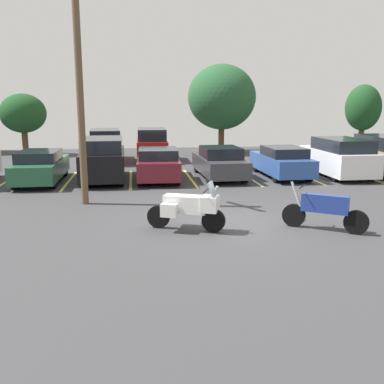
{
  "coord_description": "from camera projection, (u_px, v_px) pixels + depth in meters",
  "views": [
    {
      "loc": [
        -2.61,
        -12.27,
        3.48
      ],
      "look_at": [
        -0.85,
        0.88,
        0.77
      ],
      "focal_mm": 41.04,
      "sensor_mm": 36.0,
      "label": 1
    }
  ],
  "objects": [
    {
      "name": "ground",
      "position": [
        224.0,
        224.0,
        12.96
      ],
      "size": [
        44.0,
        44.0,
        0.1
      ],
      "primitive_type": "cube",
      "color": "#38383A"
    },
    {
      "name": "motorcycle_touring",
      "position": [
        189.0,
        207.0,
        12.05
      ],
      "size": [
        2.1,
        1.26,
        1.39
      ],
      "color": "black",
      "rests_on": "ground"
    },
    {
      "name": "motorcycle_second",
      "position": [
        324.0,
        209.0,
        12.06
      ],
      "size": [
        2.0,
        1.42,
        1.31
      ],
      "color": "black",
      "rests_on": "ground"
    },
    {
      "name": "parking_stripes",
      "position": [
        161.0,
        179.0,
        20.32
      ],
      "size": [
        24.98,
        5.08,
        0.01
      ],
      "color": "#EAE066",
      "rests_on": "ground"
    },
    {
      "name": "car_green",
      "position": [
        41.0,
        166.0,
        19.34
      ],
      "size": [
        1.78,
        4.74,
        1.42
      ],
      "color": "#235638",
      "rests_on": "ground"
    },
    {
      "name": "car_black",
      "position": [
        103.0,
        159.0,
        19.76
      ],
      "size": [
        1.93,
        4.83,
        1.94
      ],
      "color": "black",
      "rests_on": "ground"
    },
    {
      "name": "car_maroon",
      "position": [
        158.0,
        164.0,
        19.92
      ],
      "size": [
        2.0,
        4.43,
        1.47
      ],
      "color": "maroon",
      "rests_on": "ground"
    },
    {
      "name": "car_charcoal",
      "position": [
        219.0,
        162.0,
        20.57
      ],
      "size": [
        1.94,
        4.82,
        1.47
      ],
      "color": "#38383D",
      "rests_on": "ground"
    },
    {
      "name": "car_blue",
      "position": [
        281.0,
        162.0,
        20.82
      ],
      "size": [
        1.83,
        4.64,
        1.45
      ],
      "color": "#2D519E",
      "rests_on": "ground"
    },
    {
      "name": "car_white",
      "position": [
        338.0,
        157.0,
        21.03
      ],
      "size": [
        1.96,
        4.88,
        1.82
      ],
      "color": "white",
      "rests_on": "ground"
    },
    {
      "name": "car_tan",
      "position": [
        383.0,
        155.0,
        21.62
      ],
      "size": [
        2.14,
        4.93,
        1.89
      ],
      "color": "tan",
      "rests_on": "ground"
    },
    {
      "name": "car_far_champagne",
      "position": [
        105.0,
        146.0,
        25.97
      ],
      "size": [
        2.1,
        4.98,
        1.94
      ],
      "color": "#C1B289",
      "rests_on": "ground"
    },
    {
      "name": "car_far_red",
      "position": [
        152.0,
        144.0,
        26.72
      ],
      "size": [
        1.85,
        4.65,
        1.95
      ],
      "color": "maroon",
      "rests_on": "ground"
    },
    {
      "name": "utility_pole",
      "position": [
        79.0,
        82.0,
        14.53
      ],
      "size": [
        0.98,
        1.63,
        7.91
      ],
      "color": "brown",
      "rests_on": "ground"
    },
    {
      "name": "tree_center_right",
      "position": [
        363.0,
        108.0,
        32.33
      ],
      "size": [
        2.58,
        2.58,
        4.77
      ],
      "color": "#4C3823",
      "rests_on": "ground"
    },
    {
      "name": "tree_left",
      "position": [
        23.0,
        114.0,
        28.89
      ],
      "size": [
        2.99,
        2.99,
        4.06
      ],
      "color": "#4C3823",
      "rests_on": "ground"
    },
    {
      "name": "tree_far_right",
      "position": [
        222.0,
        97.0,
        30.14
      ],
      "size": [
        4.67,
        4.67,
        6.06
      ],
      "color": "#4C3823",
      "rests_on": "ground"
    }
  ]
}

